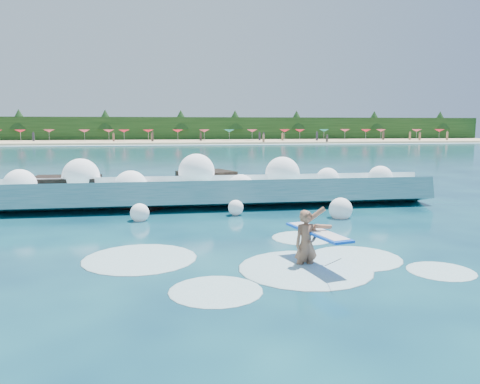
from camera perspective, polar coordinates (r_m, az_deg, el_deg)
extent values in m
plane|color=#07253D|center=(12.35, -5.42, -6.97)|extent=(200.00, 200.00, 0.00)
cube|color=tan|center=(89.96, -8.83, 6.06)|extent=(140.00, 20.00, 0.40)
cube|color=silver|center=(78.97, -8.75, 5.68)|extent=(140.00, 5.00, 0.08)
cube|color=black|center=(99.91, -8.91, 7.57)|extent=(140.00, 4.00, 5.00)
cube|color=teal|center=(18.73, -3.08, -0.41)|extent=(17.50, 2.66, 1.46)
cube|color=white|center=(19.46, -3.34, 1.20)|extent=(17.50, 1.23, 0.68)
cube|color=black|center=(20.06, -20.45, -0.22)|extent=(2.64, 2.02, 1.39)
cube|color=black|center=(18.92, -11.95, -0.69)|extent=(2.44, 2.32, 1.07)
cube|color=black|center=(20.14, -4.12, 0.42)|extent=(2.62, 2.37, 1.50)
imported|color=#956045|center=(10.78, 8.08, -6.38)|extent=(0.63, 0.46, 1.58)
cube|color=blue|center=(10.85, 9.45, -4.84)|extent=(0.96, 2.22, 0.05)
cube|color=white|center=(10.85, 9.45, -4.77)|extent=(0.83, 2.02, 0.05)
cylinder|color=black|center=(9.77, 11.21, -8.43)|extent=(0.01, 0.91, 0.43)
sphere|color=white|center=(19.25, -25.23, 0.73)|extent=(1.21, 1.21, 1.21)
sphere|color=white|center=(19.46, -18.82, 1.73)|extent=(1.47, 1.47, 1.47)
sphere|color=white|center=(18.32, -13.16, 0.54)|extent=(1.30, 1.30, 1.30)
sphere|color=white|center=(19.19, -5.32, 2.47)|extent=(1.48, 1.48, 1.48)
sphere|color=white|center=(18.46, 0.10, 0.45)|extent=(1.11, 1.11, 1.11)
sphere|color=white|center=(19.59, 5.19, 2.22)|extent=(1.43, 1.43, 1.43)
sphere|color=white|center=(19.96, 10.63, 1.56)|extent=(0.96, 0.96, 0.96)
sphere|color=white|center=(20.24, 16.73, 1.64)|extent=(1.02, 1.02, 1.02)
sphere|color=white|center=(16.25, -12.13, -2.50)|extent=(0.65, 0.65, 0.65)
sphere|color=white|center=(16.85, -0.52, -1.91)|extent=(0.56, 0.56, 0.56)
sphere|color=white|center=(16.76, 12.16, -2.07)|extent=(0.82, 0.82, 0.82)
ellipsoid|color=silver|center=(10.79, 7.94, -9.24)|extent=(3.05, 3.05, 0.15)
ellipsoid|color=silver|center=(9.34, -2.99, -11.97)|extent=(1.87, 1.87, 0.09)
ellipsoid|color=silver|center=(11.86, 13.85, -7.81)|extent=(2.26, 2.26, 0.11)
ellipsoid|color=silver|center=(11.72, -12.12, -7.95)|extent=(2.78, 2.78, 0.14)
ellipsoid|color=silver|center=(13.63, 7.61, -5.57)|extent=(1.78, 1.78, 0.09)
ellipsoid|color=silver|center=(11.42, 23.29, -8.86)|extent=(1.50, 1.50, 0.07)
cone|color=red|center=(96.19, -25.21, 6.74)|extent=(2.00, 2.00, 0.50)
cone|color=#D03D5F|center=(96.70, -22.27, 6.91)|extent=(2.00, 2.00, 0.50)
cone|color=#D03D5F|center=(92.95, -18.45, 7.07)|extent=(2.00, 2.00, 0.50)
cone|color=#D03D5F|center=(92.26, -15.71, 7.18)|extent=(2.00, 2.00, 0.50)
cone|color=red|center=(90.14, -13.97, 7.23)|extent=(2.00, 2.00, 0.50)
cone|color=red|center=(90.62, -11.12, 7.32)|extent=(2.00, 2.00, 0.50)
cone|color=red|center=(90.03, -7.60, 7.39)|extent=(2.00, 2.00, 0.50)
cone|color=#D03D5F|center=(90.04, -4.38, 7.44)|extent=(2.00, 2.00, 0.50)
cone|color=#137773|center=(90.46, -1.32, 7.46)|extent=(2.00, 2.00, 0.50)
cone|color=#D03D5F|center=(91.59, 1.49, 7.47)|extent=(2.00, 2.00, 0.50)
cone|color=red|center=(93.58, 5.47, 7.45)|extent=(2.00, 2.00, 0.50)
cone|color=red|center=(95.83, 7.31, 7.44)|extent=(2.00, 2.00, 0.50)
cone|color=#137773|center=(99.20, 10.21, 7.39)|extent=(2.00, 2.00, 0.50)
cone|color=#D03D5F|center=(101.10, 12.68, 7.34)|extent=(2.00, 2.00, 0.50)
cone|color=red|center=(98.09, 15.09, 7.24)|extent=(2.00, 2.00, 0.50)
cone|color=#D03D5F|center=(102.99, 16.81, 7.20)|extent=(2.00, 2.00, 0.50)
cone|color=#D03D5F|center=(104.15, 20.74, 7.03)|extent=(2.00, 2.00, 0.50)
cone|color=red|center=(106.51, 23.13, 6.92)|extent=(2.00, 2.00, 0.50)
cube|color=#3F332D|center=(86.70, -14.38, 6.48)|extent=(0.35, 0.22, 1.54)
cube|color=#8C664C|center=(106.21, 18.84, 6.52)|extent=(0.35, 0.22, 1.46)
cube|color=brown|center=(87.27, -10.61, 6.60)|extent=(0.35, 0.22, 1.53)
cube|color=#8C664C|center=(87.20, -17.27, 6.37)|extent=(0.35, 0.22, 1.54)
cube|color=brown|center=(97.61, 7.80, 6.82)|extent=(0.35, 0.22, 1.61)
cube|color=#3F332D|center=(93.13, -11.42, 6.65)|extent=(0.35, 0.22, 1.51)
cube|color=#8C664C|center=(87.86, 10.99, 6.54)|extent=(0.35, 0.22, 1.35)
cube|color=#262633|center=(101.21, 15.02, 6.66)|extent=(0.35, 0.22, 1.59)
cube|color=brown|center=(89.88, -4.81, 6.73)|extent=(0.35, 0.22, 1.50)
cube|color=#3F332D|center=(83.06, -9.70, 6.57)|extent=(0.35, 0.22, 1.58)
cube|color=#8C664C|center=(99.58, 22.36, 6.32)|extent=(0.35, 0.22, 1.60)
cube|color=#262633|center=(105.47, 18.82, 6.50)|extent=(0.35, 0.22, 1.41)
cube|color=#3F332D|center=(83.16, -22.18, 5.86)|extent=(0.35, 0.22, 1.56)
cube|color=brown|center=(87.54, -10.85, 6.57)|extent=(0.35, 0.22, 1.45)
cube|color=#3F332D|center=(81.65, 0.19, 6.39)|extent=(0.35, 0.22, 1.45)
cube|color=#8C664C|center=(94.46, 2.07, 6.80)|extent=(0.35, 0.22, 1.43)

